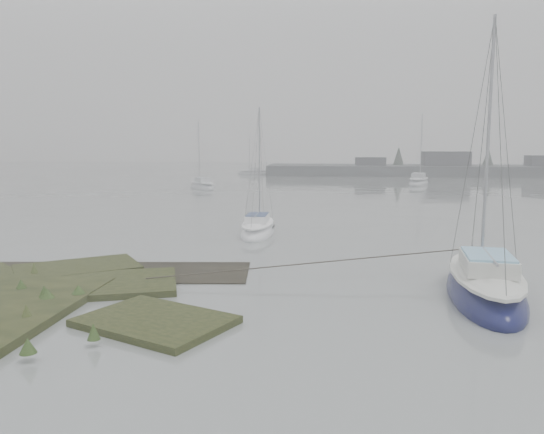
% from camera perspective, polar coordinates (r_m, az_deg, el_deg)
% --- Properties ---
extents(ground, '(160.00, 160.00, 0.00)m').
position_cam_1_polar(ground, '(43.12, 0.05, 2.07)').
color(ground, slate).
rests_on(ground, ground).
extents(far_shoreline, '(60.00, 8.00, 4.15)m').
position_cam_1_polar(far_shoreline, '(77.82, 22.97, 4.70)').
color(far_shoreline, '#4C4F51').
rests_on(far_shoreline, ground).
extents(sailboat_main, '(2.70, 6.34, 8.69)m').
position_cam_1_polar(sailboat_main, '(16.60, 21.90, -7.14)').
color(sailboat_main, '#0F123E').
rests_on(sailboat_main, ground).
extents(sailboat_white, '(1.55, 4.71, 6.65)m').
position_cam_1_polar(sailboat_white, '(25.92, -1.52, -1.41)').
color(sailboat_white, white).
rests_on(sailboat_white, ground).
extents(sailboat_far_a, '(4.16, 5.06, 7.05)m').
position_cam_1_polar(sailboat_far_a, '(52.39, -7.54, 3.29)').
color(sailboat_far_a, silver).
rests_on(sailboat_far_a, ground).
extents(sailboat_far_b, '(3.55, 6.06, 8.13)m').
position_cam_1_polar(sailboat_far_b, '(58.90, 15.50, 3.61)').
color(sailboat_far_b, silver).
rests_on(sailboat_far_b, ground).
extents(sailboat_far_c, '(4.53, 1.77, 6.27)m').
position_cam_1_polar(sailboat_far_c, '(75.75, -1.99, 4.76)').
color(sailboat_far_c, '#A6AAAF').
rests_on(sailboat_far_c, ground).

